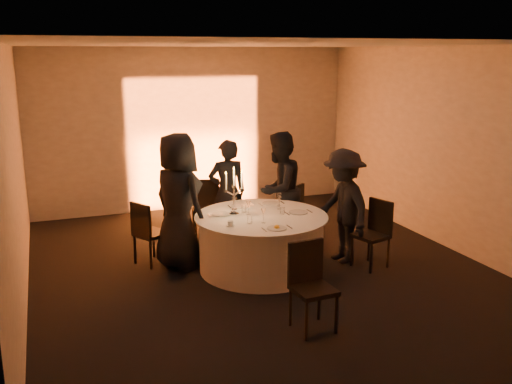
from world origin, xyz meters
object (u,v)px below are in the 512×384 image
object	(u,v)px
chair_back_right	(292,208)
candelabra	(234,198)
guest_left	(178,202)
guest_right	(343,206)
guest_back_left	(227,192)
guest_back_right	(279,190)
chair_left	(147,230)
chair_back_left	(206,203)
banquet_table	(261,243)
chair_right	(375,230)
coffee_cup	(230,223)
chair_front	(310,280)

from	to	relation	value
chair_back_right	candelabra	distance (m)	1.72
guest_left	guest_right	bearing A→B (deg)	-130.30
guest_back_left	guest_back_right	xyz separation A→B (m)	(0.70, -0.38, 0.07)
chair_left	candelabra	bearing A→B (deg)	-147.18
chair_back_right	guest_left	distance (m)	2.15
chair_left	chair_back_left	xyz separation A→B (m)	(1.12, 0.98, 0.03)
banquet_table	guest_right	xyz separation A→B (m)	(1.20, -0.09, 0.42)
chair_back_left	guest_left	world-z (taller)	guest_left
chair_right	guest_left	world-z (taller)	guest_left
chair_right	chair_back_left	bearing A→B (deg)	-156.41
guest_left	chair_back_left	bearing A→B (deg)	-56.24
guest_back_left	guest_back_right	distance (m)	0.80
guest_left	chair_back_right	bearing A→B (deg)	-97.26
guest_left	guest_back_right	world-z (taller)	guest_left
chair_left	coffee_cup	bearing A→B (deg)	-168.83
guest_back_left	candelabra	bearing A→B (deg)	80.36
guest_back_right	guest_right	world-z (taller)	guest_back_right
guest_back_right	chair_front	bearing A→B (deg)	38.31
chair_front	guest_left	distance (m)	2.44
guest_back_left	guest_right	bearing A→B (deg)	137.26
chair_left	chair_right	bearing A→B (deg)	-140.97
banquet_table	chair_left	distance (m)	1.60
guest_left	candelabra	distance (m)	0.76
chair_right	candelabra	distance (m)	1.99
banquet_table	candelabra	world-z (taller)	candelabra
chair_back_left	guest_back_left	size ratio (longest dim) A/B	0.59
guest_left	guest_right	distance (m)	2.29
guest_left	guest_right	xyz separation A→B (m)	(2.21, -0.58, -0.13)
chair_back_left	chair_right	world-z (taller)	chair_back_left
chair_back_left	chair_back_right	world-z (taller)	chair_back_left
chair_left	chair_back_right	xyz separation A→B (m)	(2.39, 0.42, -0.02)
chair_right	banquet_table	bearing A→B (deg)	-122.26
coffee_cup	chair_front	bearing A→B (deg)	-74.03
banquet_table	candelabra	distance (m)	0.72
chair_front	candelabra	world-z (taller)	candelabra
guest_left	guest_right	world-z (taller)	guest_left
chair_right	coffee_cup	xyz separation A→B (m)	(-2.05, 0.12, 0.27)
guest_left	coffee_cup	distance (m)	0.93
banquet_table	chair_front	world-z (taller)	chair_front
chair_front	guest_back_right	bearing A→B (deg)	70.66
banquet_table	chair_left	bearing A→B (deg)	152.69
chair_left	chair_back_left	size ratio (longest dim) A/B	0.94
chair_left	guest_left	distance (m)	0.64
chair_right	guest_back_right	world-z (taller)	guest_back_right
chair_front	guest_left	xyz separation A→B (m)	(-0.90, 2.24, 0.40)
coffee_cup	banquet_table	bearing A→B (deg)	28.75
guest_back_left	candelabra	xyz separation A→B (m)	(-0.25, -1.08, 0.19)
chair_back_right	guest_back_left	bearing A→B (deg)	-42.47
chair_back_left	chair_back_right	distance (m)	1.39
banquet_table	chair_back_right	bearing A→B (deg)	49.79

